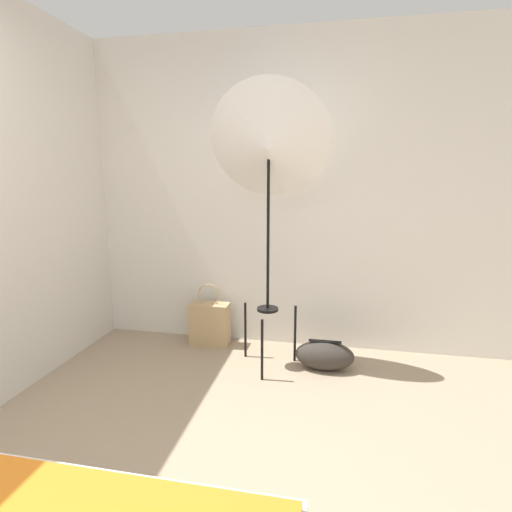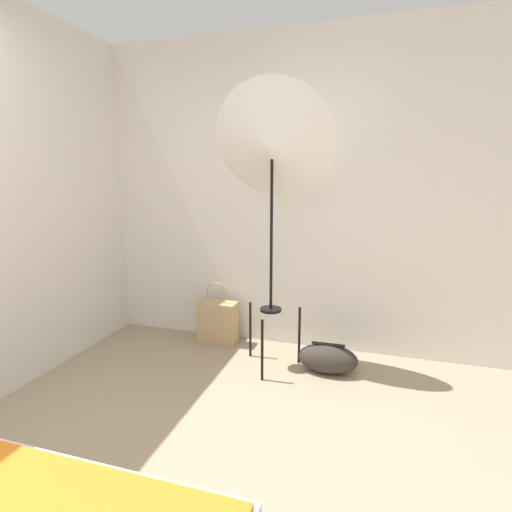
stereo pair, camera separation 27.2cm
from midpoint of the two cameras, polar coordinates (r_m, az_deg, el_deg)
name	(u,v)px [view 1 (the left image)]	position (r m, az deg, el deg)	size (l,w,h in m)	color
wall_back	(240,195)	(3.45, -4.57, 8.70)	(8.00, 0.05, 2.60)	silver
photo_umbrella	(269,147)	(2.91, -0.95, 15.37)	(0.89, 0.53, 2.11)	black
tote_bag	(210,323)	(3.57, -8.84, -9.51)	(0.34, 0.16, 0.55)	tan
duffel_bag	(325,355)	(3.16, 7.28, -13.96)	(0.45, 0.22, 0.23)	#332D28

